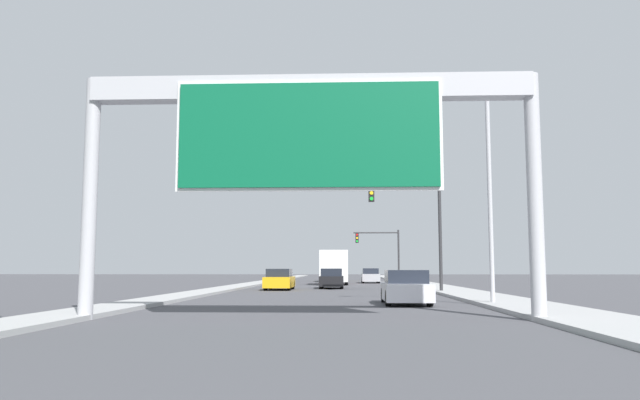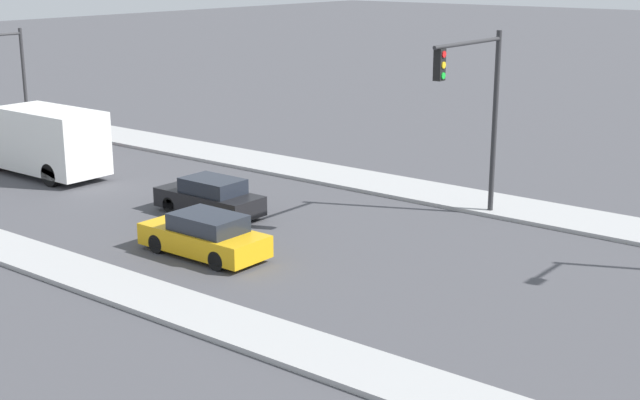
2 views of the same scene
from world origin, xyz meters
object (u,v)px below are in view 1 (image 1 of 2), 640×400
object	(u,v)px
truck_box_primary	(336,268)
traffic_light_near_intersection	(417,216)
car_mid_center	(370,276)
car_near_right	(332,279)
car_far_right	(280,280)
street_lamp_right	(482,177)
truck_box_secondary	(334,267)
car_far_left	(406,288)
sign_gantry	(309,128)
traffic_light_mid_block	(383,246)

from	to	relation	value
truck_box_primary	traffic_light_near_intersection	bearing A→B (deg)	-80.21
truck_box_primary	car_mid_center	bearing A→B (deg)	-59.44
car_near_right	car_far_right	xyz separation A→B (m)	(-3.50, -3.28, -0.01)
car_mid_center	street_lamp_right	distance (m)	38.39
truck_box_secondary	street_lamp_right	distance (m)	32.35
street_lamp_right	truck_box_primary	bearing A→B (deg)	98.49
car_far_left	car_far_right	xyz separation A→B (m)	(-7.00, 16.86, 0.01)
truck_box_secondary	street_lamp_right	xyz separation A→B (m)	(6.56, -31.47, 3.58)
car_mid_center	car_far_right	xyz separation A→B (m)	(-7.00, -20.32, -0.01)
car_far_right	truck_box_secondary	bearing A→B (deg)	75.75
sign_gantry	car_far_right	distance (m)	25.79
car_far_right	truck_box_primary	bearing A→B (deg)	82.40
car_mid_center	truck_box_secondary	bearing A→B (deg)	-118.15
truck_box_primary	truck_box_secondary	bearing A→B (deg)	-90.00
car_far_right	traffic_light_near_intersection	world-z (taller)	traffic_light_near_intersection
traffic_light_mid_block	street_lamp_right	size ratio (longest dim) A/B	0.64
traffic_light_near_intersection	street_lamp_right	distance (m)	12.80
truck_box_primary	traffic_light_near_intersection	xyz separation A→B (m)	(5.39, -31.20, 3.09)
car_mid_center	sign_gantry	bearing A→B (deg)	-94.41
car_near_right	truck_box_secondary	xyz separation A→B (m)	(0.00, 10.50, 0.86)
truck_box_secondary	street_lamp_right	world-z (taller)	street_lamp_right
sign_gantry	car_mid_center	xyz separation A→B (m)	(3.50, 45.41, -4.84)
sign_gantry	street_lamp_right	world-z (taller)	street_lamp_right
sign_gantry	car_mid_center	distance (m)	45.80
car_far_left	truck_box_secondary	world-z (taller)	truck_box_secondary
car_mid_center	car_far_left	size ratio (longest dim) A/B	1.01
car_far_left	street_lamp_right	distance (m)	5.48
traffic_light_near_intersection	traffic_light_mid_block	distance (m)	30.01
sign_gantry	truck_box_secondary	world-z (taller)	sign_gantry
sign_gantry	car_far_left	distance (m)	10.18
car_far_right	street_lamp_right	distance (m)	20.84
car_far_left	traffic_light_mid_block	distance (m)	42.05
car_far_right	truck_box_primary	distance (m)	26.49
car_near_right	car_far_left	bearing A→B (deg)	-80.14
truck_box_primary	traffic_light_near_intersection	distance (m)	31.82
car_mid_center	street_lamp_right	bearing A→B (deg)	-85.40
car_far_left	traffic_light_mid_block	xyz separation A→B (m)	(1.57, 41.90, 3.19)
car_far_right	truck_box_secondary	xyz separation A→B (m)	(3.50, 13.78, 0.87)
sign_gantry	truck_box_secondary	distance (m)	39.07
car_near_right	truck_box_primary	world-z (taller)	truck_box_primary
truck_box_primary	street_lamp_right	size ratio (longest dim) A/B	1.01
car_far_right	traffic_light_mid_block	world-z (taller)	traffic_light_mid_block
car_mid_center	traffic_light_near_intersection	distance (m)	25.65
street_lamp_right	truck_box_secondary	bearing A→B (deg)	101.77
car_mid_center	street_lamp_right	world-z (taller)	street_lamp_right
sign_gantry	street_lamp_right	size ratio (longest dim) A/B	1.53
car_far_right	traffic_light_near_intersection	distance (m)	10.92
truck_box_secondary	traffic_light_near_intersection	distance (m)	19.73
car_mid_center	traffic_light_near_intersection	xyz separation A→B (m)	(1.89, -25.28, 3.94)
car_far_right	truck_box_secondary	distance (m)	14.24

